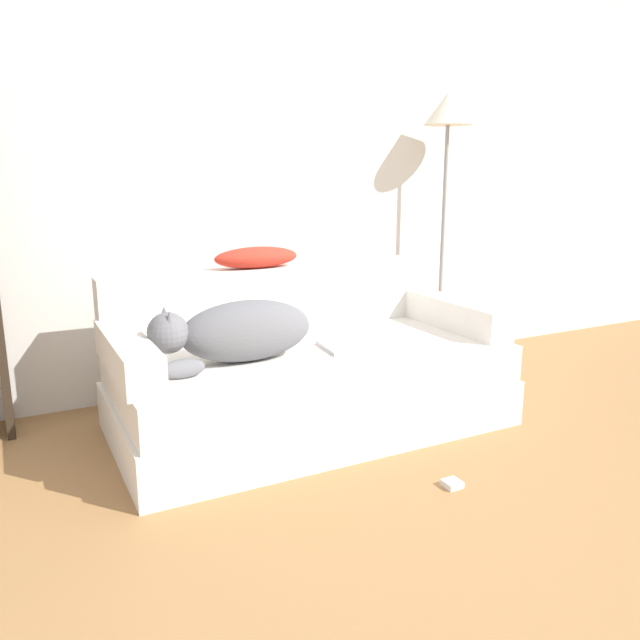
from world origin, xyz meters
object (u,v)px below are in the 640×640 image
power_adapter (452,484)px  floor_lamp (447,141)px  dog (237,331)px  laptop (355,345)px  couch (311,387)px  throw_pillow (256,257)px

power_adapter → floor_lamp: bearing=54.3°
dog → laptop: (0.57, -0.03, -0.13)m
couch → throw_pillow: size_ratio=4.15×
couch → laptop: size_ratio=5.47×
laptop → dog: bearing=-176.9°
dog → throw_pillow: (0.28, 0.46, 0.25)m
power_adapter → dog: bearing=129.3°
laptop → floor_lamp: (0.99, 0.64, 0.98)m
laptop → power_adapter: laptop is taller
couch → laptop: (0.19, -0.10, 0.21)m
floor_lamp → power_adapter: floor_lamp is taller
power_adapter → couch: bearing=105.0°
dog → power_adapter: dog is taller
dog → power_adapter: bearing=-50.7°
throw_pillow → dog: bearing=-121.2°
floor_lamp → throw_pillow: bearing=-173.5°
dog → laptop: dog is taller
dog → floor_lamp: 1.88m
throw_pillow → power_adapter: (0.33, -1.19, -0.77)m
throw_pillow → power_adapter: 1.45m
floor_lamp → power_adapter: 2.14m
couch → power_adapter: couch is taller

